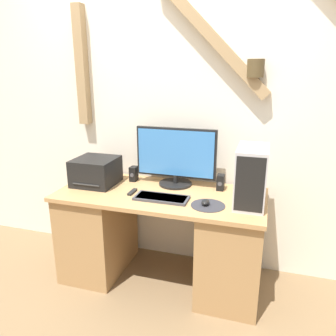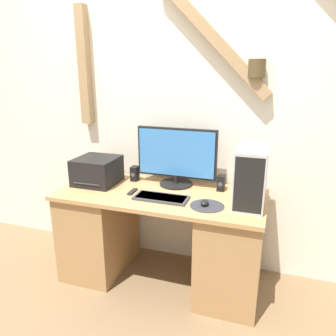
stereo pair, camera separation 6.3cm
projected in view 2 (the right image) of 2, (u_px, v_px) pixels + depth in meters
ground_plane at (145, 305)px, 2.31m from camera, size 12.00×12.00×0.00m
wall_back at (178, 100)px, 2.58m from camera, size 6.40×0.17×2.70m
desk at (161, 235)px, 2.51m from camera, size 1.51×0.68×0.73m
monitor at (176, 156)px, 2.51m from camera, size 0.63×0.26×0.45m
keyboard at (161, 198)px, 2.28m from camera, size 0.38×0.16×0.02m
mousepad at (207, 206)px, 2.17m from camera, size 0.23×0.23×0.00m
mouse at (205, 203)px, 2.17m from camera, size 0.05×0.08×0.04m
computer_tower at (251, 177)px, 2.13m from camera, size 0.19×0.36×0.39m
printer at (97, 171)px, 2.58m from camera, size 0.31×0.32×0.21m
speaker_left at (135, 173)px, 2.65m from camera, size 0.05×0.08×0.12m
speaker_right at (221, 183)px, 2.44m from camera, size 0.05×0.08×0.12m
remote_control at (132, 192)px, 2.40m from camera, size 0.03×0.12×0.02m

